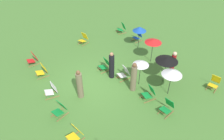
# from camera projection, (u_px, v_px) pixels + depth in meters

# --- Properties ---
(ground_plane) EXTENTS (40.00, 40.00, 0.00)m
(ground_plane) POSITION_uv_depth(u_px,v_px,m) (95.00, 84.00, 12.33)
(ground_plane) COLOR #477A33
(deckchair_0) EXTENTS (0.56, 0.81, 0.83)m
(deckchair_0) POSITION_uv_depth(u_px,v_px,m) (167.00, 107.00, 10.43)
(deckchair_0) COLOR olive
(deckchair_0) RESTS_ON ground
(deckchair_1) EXTENTS (0.64, 0.85, 0.83)m
(deckchair_1) POSITION_uv_depth(u_px,v_px,m) (60.00, 109.00, 10.32)
(deckchair_1) COLOR olive
(deckchair_1) RESTS_ON ground
(deckchair_3) EXTENTS (0.50, 0.78, 0.83)m
(deckchair_3) POSITION_uv_depth(u_px,v_px,m) (105.00, 65.00, 13.22)
(deckchair_3) COLOR olive
(deckchair_3) RESTS_ON ground
(deckchair_4) EXTENTS (0.64, 0.85, 0.83)m
(deckchair_4) POSITION_uv_depth(u_px,v_px,m) (214.00, 83.00, 11.87)
(deckchair_4) COLOR olive
(deckchair_4) RESTS_ON ground
(deckchair_5) EXTENTS (0.49, 0.77, 0.83)m
(deckchair_5) POSITION_uv_depth(u_px,v_px,m) (138.00, 36.00, 16.17)
(deckchair_5) COLOR olive
(deckchair_5) RESTS_ON ground
(deckchair_6) EXTENTS (0.59, 0.83, 0.83)m
(deckchair_6) POSITION_uv_depth(u_px,v_px,m) (75.00, 134.00, 9.19)
(deckchair_6) COLOR olive
(deckchair_6) RESTS_ON ground
(deckchair_7) EXTENTS (0.66, 0.86, 0.83)m
(deckchair_7) POSITION_uv_depth(u_px,v_px,m) (84.00, 39.00, 15.85)
(deckchair_7) COLOR olive
(deckchair_7) RESTS_ON ground
(deckchair_8) EXTENTS (0.63, 0.84, 0.83)m
(deckchair_8) POSITION_uv_depth(u_px,v_px,m) (122.00, 28.00, 17.22)
(deckchair_8) COLOR olive
(deckchair_8) RESTS_ON ground
(deckchair_9) EXTENTS (0.53, 0.79, 0.83)m
(deckchair_9) POSITION_uv_depth(u_px,v_px,m) (124.00, 73.00, 12.57)
(deckchair_9) COLOR olive
(deckchair_9) RESTS_ON ground
(deckchair_10) EXTENTS (0.62, 0.84, 0.83)m
(deckchair_10) POSITION_uv_depth(u_px,v_px,m) (149.00, 93.00, 11.21)
(deckchair_10) COLOR olive
(deckchair_10) RESTS_ON ground
(deckchair_11) EXTENTS (0.51, 0.78, 0.83)m
(deckchair_11) POSITION_uv_depth(u_px,v_px,m) (33.00, 59.00, 13.75)
(deckchair_11) COLOR olive
(deckchair_11) RESTS_ON ground
(deckchair_12) EXTENTS (0.55, 0.81, 0.83)m
(deckchair_12) POSITION_uv_depth(u_px,v_px,m) (42.00, 71.00, 12.76)
(deckchair_12) COLOR olive
(deckchair_12) RESTS_ON ground
(deckchair_13) EXTENTS (0.63, 0.84, 0.83)m
(deckchair_13) POSITION_uv_depth(u_px,v_px,m) (52.00, 90.00, 11.40)
(deckchair_13) COLOR olive
(deckchair_13) RESTS_ON ground
(umbrella_0) EXTENTS (1.25, 1.25, 1.71)m
(umbrella_0) POSITION_uv_depth(u_px,v_px,m) (167.00, 59.00, 11.58)
(umbrella_0) COLOR black
(umbrella_0) RESTS_ON ground
(umbrella_1) EXTENTS (0.90, 0.90, 1.63)m
(umbrella_1) POSITION_uv_depth(u_px,v_px,m) (141.00, 63.00, 11.44)
(umbrella_1) COLOR black
(umbrella_1) RESTS_ON ground
(umbrella_2) EXTENTS (1.06, 1.06, 1.65)m
(umbrella_2) POSITION_uv_depth(u_px,v_px,m) (172.00, 72.00, 10.80)
(umbrella_2) COLOR black
(umbrella_2) RESTS_ON ground
(umbrella_3) EXTENTS (1.07, 1.07, 1.68)m
(umbrella_3) POSITION_uv_depth(u_px,v_px,m) (153.00, 41.00, 13.21)
(umbrella_3) COLOR black
(umbrella_3) RESTS_ON ground
(umbrella_4) EXTENTS (0.95, 0.95, 1.67)m
(umbrella_4) POSITION_uv_depth(u_px,v_px,m) (140.00, 29.00, 14.62)
(umbrella_4) COLOR black
(umbrella_4) RESTS_ON ground
(person_0) EXTENTS (0.46, 0.46, 1.76)m
(person_0) POSITION_uv_depth(u_px,v_px,m) (80.00, 85.00, 11.05)
(person_0) COLOR #72664C
(person_0) RESTS_ON ground
(person_1) EXTENTS (0.43, 0.43, 1.75)m
(person_1) POSITION_uv_depth(u_px,v_px,m) (112.00, 66.00, 12.38)
(person_1) COLOR black
(person_1) RESTS_ON ground
(person_2) EXTENTS (0.37, 0.37, 1.82)m
(person_2) POSITION_uv_depth(u_px,v_px,m) (134.00, 78.00, 11.46)
(person_2) COLOR #72664C
(person_2) RESTS_ON ground
(person_3) EXTENTS (0.27, 0.27, 1.80)m
(person_3) POSITION_uv_depth(u_px,v_px,m) (172.00, 65.00, 12.33)
(person_3) COLOR maroon
(person_3) RESTS_ON ground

